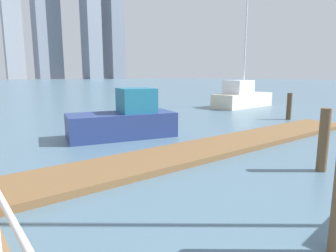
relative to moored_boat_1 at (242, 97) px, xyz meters
name	(u,v)px	position (x,y,z in m)	size (l,w,h in m)	color
ground_plane	(19,121)	(-15.82, 3.32, -0.82)	(300.00, 300.00, 0.00)	slate
floating_dock	(224,145)	(-11.40, -8.12, -0.73)	(15.85, 2.00, 0.18)	brown
dock_piling_1	(324,140)	(-11.30, -11.51, 0.04)	(0.27, 0.27, 1.72)	brown
dock_piling_5	(289,106)	(-3.30, -5.96, -0.04)	(0.29, 0.29, 1.55)	brown
moored_boat_1	(242,97)	(0.00, 0.00, 0.00)	(5.99, 2.50, 9.82)	beige
moored_boat_2	(125,120)	(-13.29, -4.31, -0.10)	(4.68, 2.82, 2.04)	navy
skyline_tower_4	(11,18)	(15.61, 164.39, 31.56)	(9.15, 7.07, 64.76)	#8C939E
skyline_tower_5	(47,37)	(33.56, 165.00, 22.76)	(13.95, 8.83, 47.15)	slate
skyline_tower_6	(90,12)	(54.33, 151.18, 36.87)	(8.87, 9.09, 75.38)	slate
skyline_tower_7	(112,25)	(69.42, 153.93, 31.65)	(8.85, 13.87, 64.93)	slate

